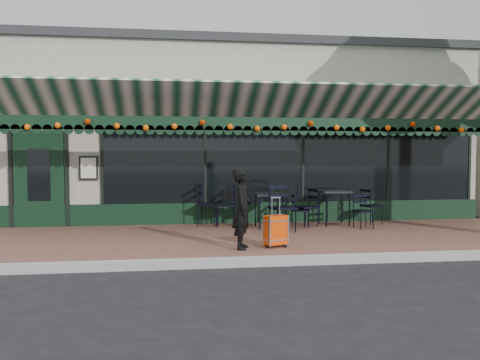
{
  "coord_description": "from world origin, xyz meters",
  "views": [
    {
      "loc": [
        -1.85,
        -8.14,
        1.83
      ],
      "look_at": [
        -0.49,
        1.6,
        1.32
      ],
      "focal_mm": 38.0,
      "sensor_mm": 36.0,
      "label": 1
    }
  ],
  "objects": [
    {
      "name": "restaurant_building",
      "position": [
        0.0,
        7.84,
        2.27
      ],
      "size": [
        12.0,
        9.6,
        4.5
      ],
      "color": "#9C9587",
      "rests_on": "ground"
    },
    {
      "name": "chair_b_left",
      "position": [
        -0.57,
        3.41,
        0.64
      ],
      "size": [
        0.51,
        0.51,
        0.98
      ],
      "primitive_type": null,
      "rotation": [
        0.0,
        0.0,
        -1.62
      ],
      "color": "black",
      "rests_on": "sidewalk"
    },
    {
      "name": "sidewalk",
      "position": [
        0.0,
        2.0,
        0.07
      ],
      "size": [
        18.0,
        4.0,
        0.15
      ],
      "primitive_type": "cube",
      "color": "brown",
      "rests_on": "ground"
    },
    {
      "name": "curb",
      "position": [
        0.0,
        -0.08,
        0.07
      ],
      "size": [
        18.0,
        0.16,
        0.15
      ],
      "primitive_type": "cube",
      "color": "#9E9E99",
      "rests_on": "ground"
    },
    {
      "name": "cafe_table_a",
      "position": [
        1.98,
        3.31,
        0.88
      ],
      "size": [
        0.66,
        0.66,
        0.82
      ],
      "color": "black",
      "rests_on": "sidewalk"
    },
    {
      "name": "cafe_table_b",
      "position": [
        0.38,
        3.12,
        0.85
      ],
      "size": [
        0.63,
        0.63,
        0.78
      ],
      "color": "black",
      "rests_on": "sidewalk"
    },
    {
      "name": "suitcase",
      "position": [
        0.04,
        0.74,
        0.45
      ],
      "size": [
        0.45,
        0.35,
        0.9
      ],
      "rotation": [
        0.0,
        0.0,
        0.4
      ],
      "color": "#E74107",
      "rests_on": "sidewalk"
    },
    {
      "name": "woman",
      "position": [
        -0.58,
        0.67,
        0.86
      ],
      "size": [
        0.45,
        0.58,
        1.43
      ],
      "primitive_type": "imported",
      "rotation": [
        0.0,
        0.0,
        1.34
      ],
      "color": "black",
      "rests_on": "sidewalk"
    },
    {
      "name": "chair_b_right",
      "position": [
        1.11,
        3.08,
        0.53
      ],
      "size": [
        0.38,
        0.38,
        0.75
      ],
      "primitive_type": null,
      "rotation": [
        0.0,
        0.0,
        1.56
      ],
      "color": "black",
      "rests_on": "sidewalk"
    },
    {
      "name": "chair_a_front",
      "position": [
        2.46,
        2.69,
        0.53
      ],
      "size": [
        0.44,
        0.44,
        0.77
      ],
      "primitive_type": null,
      "rotation": [
        0.0,
        0.0,
        0.16
      ],
      "color": "black",
      "rests_on": "sidewalk"
    },
    {
      "name": "chair_b_front",
      "position": [
        0.56,
        2.49,
        0.65
      ],
      "size": [
        0.62,
        0.62,
        1.01
      ],
      "primitive_type": null,
      "rotation": [
        0.0,
        0.0,
        0.26
      ],
      "color": "black",
      "rests_on": "sidewalk"
    },
    {
      "name": "chair_solo",
      "position": [
        -0.96,
        3.62,
        0.64
      ],
      "size": [
        0.61,
        0.61,
        0.97
      ],
      "primitive_type": null,
      "rotation": [
        0.0,
        0.0,
        1.27
      ],
      "color": "black",
      "rests_on": "sidewalk"
    },
    {
      "name": "chair_a_right",
      "position": [
        2.94,
        3.39,
        0.58
      ],
      "size": [
        0.53,
        0.53,
        0.85
      ],
      "primitive_type": null,
      "rotation": [
        0.0,
        0.0,
        1.87
      ],
      "color": "black",
      "rests_on": "sidewalk"
    },
    {
      "name": "ground",
      "position": [
        0.0,
        0.0,
        0.0
      ],
      "size": [
        80.0,
        80.0,
        0.0
      ],
      "primitive_type": "plane",
      "color": "black",
      "rests_on": "ground"
    },
    {
      "name": "chair_a_left",
      "position": [
        1.27,
        3.17,
        0.59
      ],
      "size": [
        0.56,
        0.56,
        0.88
      ],
      "primitive_type": null,
      "rotation": [
        0.0,
        0.0,
        -1.23
      ],
      "color": "black",
      "rests_on": "sidewalk"
    }
  ]
}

